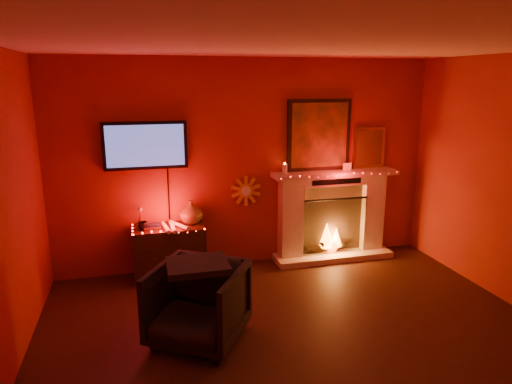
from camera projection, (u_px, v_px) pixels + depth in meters
room at (326, 220)px, 3.59m from camera, size 5.00×5.00×5.00m
fireplace at (332, 207)px, 6.26m from camera, size 1.72×0.40×2.18m
tv at (145, 146)px, 5.49m from camera, size 1.00×0.07×1.24m
sunburst_clock at (246, 191)px, 5.98m from camera, size 0.40×0.03×0.40m
console_table at (171, 248)px, 5.68m from camera, size 0.87×0.52×0.96m
armchair at (198, 304)px, 4.28m from camera, size 1.12×1.13×0.75m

